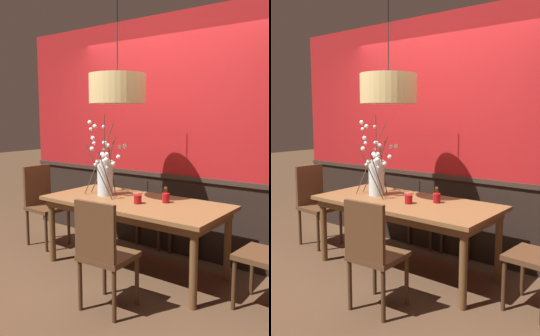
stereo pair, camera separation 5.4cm
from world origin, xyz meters
The scene contains 12 objects.
ground_plane centered at (0.00, 0.00, 0.00)m, with size 24.00×24.00×0.00m, color #4C3321.
back_wall centered at (0.00, 0.72, 1.35)m, with size 4.52×0.14×2.72m.
dining_table centered at (0.00, 0.00, 0.66)m, with size 1.92×0.88×0.74m.
chair_far_side_left centered at (-0.24, 0.88, 0.52)m, with size 0.43×0.46×0.94m.
chair_head_west_end centered at (-1.40, -0.02, 0.55)m, with size 0.44×0.43×0.98m.
chair_far_side_right centered at (0.25, 0.86, 0.52)m, with size 0.44×0.43×0.92m.
chair_near_side_right centered at (0.30, -0.83, 0.53)m, with size 0.43×0.41×0.94m.
vase_with_blossoms centered at (-0.43, 0.03, 0.96)m, with size 0.58×0.57×0.88m.
candle_holder_nearer_center centered at (0.31, 0.11, 0.79)m, with size 0.08×0.08×0.10m.
candle_holder_nearer_edge centered at (0.10, -0.08, 0.79)m, with size 0.08×0.08×0.09m.
condiment_bottle centered at (0.25, 0.20, 0.81)m, with size 0.04×0.04×0.14m.
pendant_lamp centered at (-0.14, -0.09, 1.87)m, with size 0.56×0.56×1.00m.
Camera 1 is at (2.24, -3.00, 1.61)m, focal length 40.00 mm.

